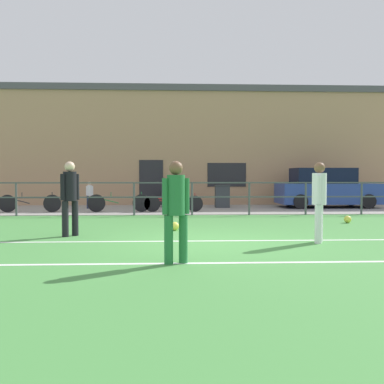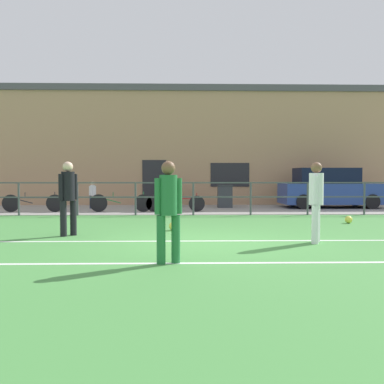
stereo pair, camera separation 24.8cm
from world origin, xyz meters
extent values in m
cube|color=#478C42|center=(0.00, 0.00, -0.02)|extent=(60.00, 44.00, 0.04)
cube|color=white|center=(0.00, 0.15, 0.00)|extent=(36.00, 0.11, 0.00)
cube|color=white|center=(0.00, -2.11, 0.00)|extent=(36.00, 0.11, 0.00)
cube|color=gray|center=(0.00, 8.50, 0.01)|extent=(48.00, 5.00, 0.02)
cylinder|color=#474C51|center=(-6.00, 6.00, 0.57)|extent=(0.07, 0.07, 1.15)
cylinder|color=#474C51|center=(-4.00, 6.00, 0.57)|extent=(0.07, 0.07, 1.15)
cylinder|color=#474C51|center=(-2.00, 6.00, 0.57)|extent=(0.07, 0.07, 1.15)
cylinder|color=#474C51|center=(0.00, 6.00, 0.57)|extent=(0.07, 0.07, 1.15)
cylinder|color=#474C51|center=(2.00, 6.00, 0.57)|extent=(0.07, 0.07, 1.15)
cylinder|color=#474C51|center=(4.00, 6.00, 0.57)|extent=(0.07, 0.07, 1.15)
cylinder|color=#474C51|center=(6.00, 6.00, 0.57)|extent=(0.07, 0.07, 1.15)
cube|color=#474C51|center=(0.00, 6.00, 1.13)|extent=(36.00, 0.04, 0.04)
cube|color=#474C51|center=(0.00, 6.00, 0.63)|extent=(36.00, 0.04, 0.04)
cube|color=tan|center=(0.00, 12.20, 2.65)|extent=(28.00, 2.40, 5.29)
cube|color=#232328|center=(-1.67, 10.98, 1.05)|extent=(1.10, 0.04, 2.10)
cube|color=#232328|center=(1.84, 10.98, 1.42)|extent=(1.80, 0.04, 1.10)
cube|color=#4C4C51|center=(0.00, 12.20, 5.44)|extent=(28.00, 2.56, 0.30)
cylinder|color=black|center=(-3.07, 0.91, 0.40)|extent=(0.15, 0.15, 0.80)
cylinder|color=black|center=(-2.89, 1.08, 0.40)|extent=(0.15, 0.15, 0.80)
cylinder|color=black|center=(-2.98, 0.99, 1.13)|extent=(0.30, 0.30, 0.66)
sphere|color=beige|center=(-2.98, 0.99, 1.57)|extent=(0.23, 0.23, 0.23)
cylinder|color=black|center=(-3.11, 0.87, 1.11)|extent=(0.10, 0.10, 0.59)
cylinder|color=black|center=(-2.85, 1.12, 1.11)|extent=(0.10, 0.10, 0.59)
cylinder|color=#237038|center=(-0.73, -2.14, 0.38)|extent=(0.14, 0.14, 0.76)
cylinder|color=#237038|center=(-0.50, -2.08, 0.38)|extent=(0.14, 0.14, 0.76)
cylinder|color=#237038|center=(-0.61, -2.11, 1.07)|extent=(0.28, 0.28, 0.62)
sphere|color=brown|center=(-0.61, -2.11, 1.49)|extent=(0.21, 0.21, 0.21)
cylinder|color=#237038|center=(-0.78, -2.16, 1.05)|extent=(0.10, 0.10, 0.56)
cylinder|color=#237038|center=(-0.45, -2.06, 1.05)|extent=(0.10, 0.10, 0.56)
cylinder|color=white|center=(2.37, -0.05, 0.39)|extent=(0.14, 0.14, 0.78)
cylinder|color=white|center=(2.27, -0.27, 0.39)|extent=(0.14, 0.14, 0.78)
cylinder|color=white|center=(2.32, -0.16, 1.10)|extent=(0.29, 0.29, 0.64)
sphere|color=brown|center=(2.32, -0.16, 1.53)|extent=(0.22, 0.22, 0.22)
cylinder|color=white|center=(2.39, 0.00, 1.08)|extent=(0.10, 0.10, 0.58)
cylinder|color=white|center=(2.25, -0.32, 1.08)|extent=(0.10, 0.10, 0.58)
sphere|color=#E5E04C|center=(-0.62, 1.89, 0.11)|extent=(0.22, 0.22, 0.22)
sphere|color=#E5E04C|center=(4.40, 3.37, 0.11)|extent=(0.21, 0.21, 0.21)
cylinder|color=#232D4C|center=(-4.01, 8.93, 0.28)|extent=(0.10, 0.10, 0.53)
cylinder|color=#232D4C|center=(-4.17, 8.96, 0.28)|extent=(0.10, 0.10, 0.53)
cylinder|color=white|center=(-4.09, 8.94, 0.77)|extent=(0.19, 0.19, 0.44)
sphere|color=beige|center=(-4.09, 8.94, 1.06)|extent=(0.15, 0.15, 0.15)
cylinder|color=white|center=(-3.98, 8.92, 0.75)|extent=(0.07, 0.07, 0.39)
cylinder|color=white|center=(-4.21, 8.96, 0.75)|extent=(0.07, 0.07, 0.39)
cube|color=#28428E|center=(5.93, 9.19, 0.61)|extent=(4.15, 1.79, 0.86)
cube|color=black|center=(5.73, 9.19, 1.37)|extent=(2.49, 1.51, 0.66)
cylinder|color=black|center=(4.52, 8.33, 0.32)|extent=(0.60, 0.18, 0.60)
cylinder|color=black|center=(7.35, 8.33, 0.32)|extent=(0.60, 0.18, 0.60)
cylinder|color=black|center=(4.52, 10.05, 0.32)|extent=(0.60, 0.18, 0.60)
cylinder|color=black|center=(7.35, 10.05, 0.32)|extent=(0.60, 0.18, 0.60)
cylinder|color=black|center=(-3.51, 7.20, 0.35)|extent=(0.66, 0.04, 0.66)
cylinder|color=black|center=(-1.84, 7.20, 0.35)|extent=(0.66, 0.04, 0.66)
cube|color=#1E6633|center=(-2.67, 7.20, 0.56)|extent=(1.30, 0.04, 0.04)
cube|color=#1E6633|center=(-3.09, 7.20, 0.46)|extent=(0.82, 0.03, 0.24)
cylinder|color=#1E6633|center=(-2.97, 7.20, 0.66)|extent=(0.03, 0.03, 0.20)
cylinder|color=#1E6633|center=(-1.84, 7.20, 0.63)|extent=(0.03, 0.03, 0.28)
cylinder|color=black|center=(-6.75, 7.20, 0.35)|extent=(0.65, 0.04, 0.65)
cylinder|color=black|center=(-5.13, 7.20, 0.35)|extent=(0.65, 0.04, 0.65)
cube|color=black|center=(-5.94, 7.20, 0.56)|extent=(1.27, 0.04, 0.04)
cube|color=black|center=(-6.35, 7.20, 0.45)|extent=(0.80, 0.03, 0.24)
cylinder|color=black|center=(-6.23, 7.20, 0.66)|extent=(0.03, 0.03, 0.20)
cylinder|color=black|center=(-5.13, 7.20, 0.63)|extent=(0.03, 0.03, 0.28)
cylinder|color=black|center=(-1.44, 7.20, 0.32)|extent=(0.60, 0.04, 0.60)
cylinder|color=black|center=(0.16, 7.20, 0.32)|extent=(0.60, 0.04, 0.60)
cube|color=maroon|center=(-0.64, 7.20, 0.52)|extent=(1.25, 0.04, 0.04)
cube|color=maroon|center=(-1.04, 7.20, 0.42)|extent=(0.78, 0.03, 0.22)
cylinder|color=maroon|center=(-0.92, 7.20, 0.62)|extent=(0.03, 0.03, 0.20)
cylinder|color=maroon|center=(0.16, 7.20, 0.59)|extent=(0.03, 0.03, 0.28)
cube|color=#33383D|center=(-0.83, 9.74, 0.50)|extent=(0.64, 0.54, 0.95)
cube|color=#282C30|center=(-0.83, 9.74, 1.01)|extent=(0.68, 0.58, 0.08)
cube|color=#33383D|center=(1.43, 9.28, 0.46)|extent=(0.60, 0.50, 0.89)
cube|color=#282C30|center=(1.43, 9.28, 0.95)|extent=(0.63, 0.54, 0.08)
camera|label=1|loc=(-0.66, -8.66, 1.36)|focal=39.66mm
camera|label=2|loc=(-0.41, -8.66, 1.36)|focal=39.66mm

